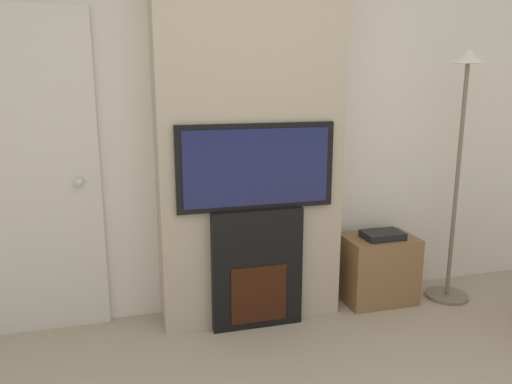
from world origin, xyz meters
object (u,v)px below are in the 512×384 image
(television, at_px, (256,167))
(media_stand, at_px, (378,268))
(floor_lamp, at_px, (460,154))
(fireplace, at_px, (256,268))

(television, distance_m, media_stand, 1.27)
(television, height_order, floor_lamp, floor_lamp)
(fireplace, bearing_deg, floor_lamp, 0.47)
(floor_lamp, bearing_deg, media_stand, 169.53)
(fireplace, relative_size, floor_lamp, 0.44)
(fireplace, distance_m, television, 0.68)
(fireplace, distance_m, floor_lamp, 1.66)
(fireplace, distance_m, media_stand, 0.98)
(floor_lamp, bearing_deg, television, -179.45)
(television, distance_m, floor_lamp, 1.50)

